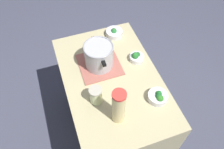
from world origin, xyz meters
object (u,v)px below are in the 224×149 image
mason_jar (96,95)px  broccoli_bowl_center (158,97)px  lemonade_pitcher (119,107)px  broccoli_bowl_front (114,33)px  broccoli_bowl_back (137,57)px  cooking_pot (99,55)px

mason_jar → broccoli_bowl_center: 0.42m
mason_jar → lemonade_pitcher: bearing=-150.7°
broccoli_bowl_front → broccoli_bowl_back: 0.32m
mason_jar → broccoli_bowl_front: size_ratio=0.96×
cooking_pot → broccoli_bowl_front: (0.27, -0.22, -0.08)m
broccoli_bowl_center → mason_jar: bearing=72.2°
cooking_pot → broccoli_bowl_front: 0.36m
cooking_pot → broccoli_bowl_back: cooking_pot is taller
cooking_pot → mason_jar: (-0.29, 0.11, -0.04)m
cooking_pot → lemonade_pitcher: 0.46m
lemonade_pitcher → mason_jar: size_ratio=2.17×
broccoli_bowl_front → broccoli_bowl_center: broccoli_bowl_center is taller
broccoli_bowl_front → broccoli_bowl_center: (-0.69, -0.07, 0.00)m
lemonade_pitcher → broccoli_bowl_center: bearing=-82.0°
cooking_pot → mason_jar: size_ratio=2.15×
lemonade_pitcher → broccoli_bowl_front: (0.73, -0.23, -0.12)m
cooking_pot → lemonade_pitcher: (-0.46, 0.02, 0.04)m
broccoli_bowl_back → cooking_pot: bearing=81.2°
cooking_pot → lemonade_pitcher: lemonade_pitcher is taller
mason_jar → broccoli_bowl_back: 0.47m
broccoli_bowl_front → broccoli_bowl_center: bearing=-174.6°
broccoli_bowl_front → broccoli_bowl_center: size_ratio=1.03×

